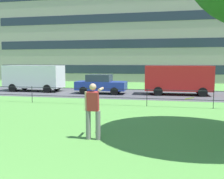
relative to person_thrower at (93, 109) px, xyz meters
The scene contains 8 objects.
street_strip 12.95m from the person_thrower, 100.66° to the left, with size 80.00×6.84×0.01m, color #4C4C51.
park_fence 7.25m from the person_thrower, 109.27° to the left, with size 35.73×0.04×1.00m.
person_thrower is the anchor object (origin of this frame).
frisbee 3.01m from the person_thrower, ahead, with size 0.37×0.37×0.09m.
panel_van_right 15.72m from the person_thrower, 125.25° to the left, with size 5.02×2.13×2.24m.
car_blue_far_left 12.63m from the person_thrower, 103.46° to the left, with size 4.00×1.82×1.54m.
panel_van_far_right 13.17m from the person_thrower, 76.32° to the left, with size 5.04×2.19×2.24m.
apartment_building_background 32.79m from the person_thrower, 98.74° to the left, with size 38.06×12.24×19.88m.
Camera 1 is at (4.72, -1.12, 2.46)m, focal length 41.92 mm.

